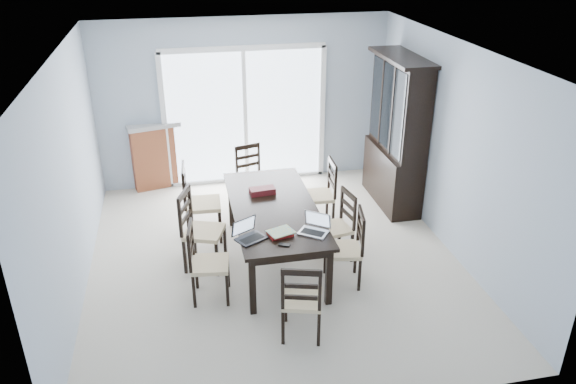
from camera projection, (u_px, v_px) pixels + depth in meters
name	position (u px, v px, depth m)	size (l,w,h in m)	color
floor	(275.00, 259.00, 7.05)	(5.00, 5.00, 0.00)	beige
ceiling	(272.00, 51.00, 5.92)	(5.00, 5.00, 0.00)	white
back_wall	(245.00, 103.00, 8.69)	(4.50, 0.02, 2.60)	#9AA8B8
wall_left	(69.00, 180.00, 6.07)	(0.02, 5.00, 2.60)	#9AA8B8
wall_right	(453.00, 150.00, 6.89)	(0.02, 5.00, 2.60)	#9AA8B8
balcony	(240.00, 159.00, 10.16)	(4.50, 2.00, 0.10)	gray
railing	(232.00, 111.00, 10.78)	(4.50, 0.06, 1.10)	#99999E
dining_table	(274.00, 212.00, 6.75)	(1.00, 2.20, 0.75)	black
china_hutch	(396.00, 134.00, 8.05)	(0.50, 1.38, 2.20)	black
sliding_door	(245.00, 116.00, 8.76)	(2.52, 0.05, 2.18)	silver
chair_left_near	(201.00, 254.00, 6.10)	(0.46, 0.45, 1.06)	black
chair_left_mid	(195.00, 221.00, 6.67)	(0.57, 0.56, 1.16)	black
chair_left_far	(194.00, 195.00, 7.27)	(0.49, 0.47, 1.20)	black
chair_right_near	(351.00, 240.00, 6.38)	(0.48, 0.47, 1.06)	black
chair_right_mid	(340.00, 218.00, 6.89)	(0.46, 0.45, 1.02)	black
chair_right_far	(324.00, 187.00, 7.62)	(0.44, 0.43, 1.09)	black
chair_end_near	(302.00, 294.00, 5.47)	(0.49, 0.50, 1.04)	black
chair_end_far	(251.00, 169.00, 8.21)	(0.49, 0.50, 1.05)	black
laptop_dark	(251.00, 235.00, 6.00)	(0.37, 0.34, 0.21)	black
laptop_silver	(313.00, 229.00, 6.12)	(0.37, 0.35, 0.21)	#B6B6B8
book_stack	(280.00, 233.00, 6.10)	(0.33, 0.29, 0.04)	maroon
cell_phone	(284.00, 245.00, 5.91)	(0.12, 0.06, 0.01)	black
game_box	(262.00, 191.00, 7.02)	(0.31, 0.16, 0.08)	#531019
hot_tub	(181.00, 134.00, 9.64)	(2.41, 2.25, 1.06)	maroon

